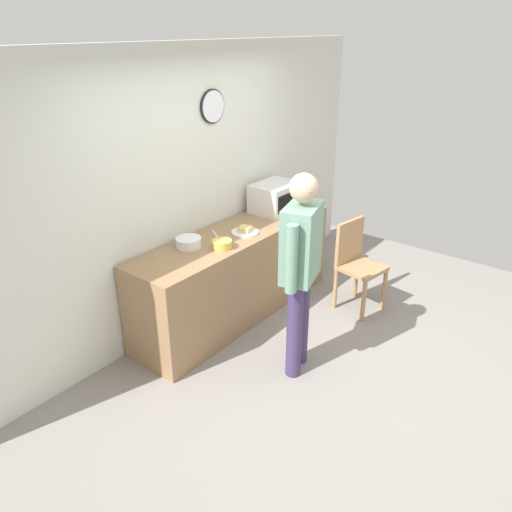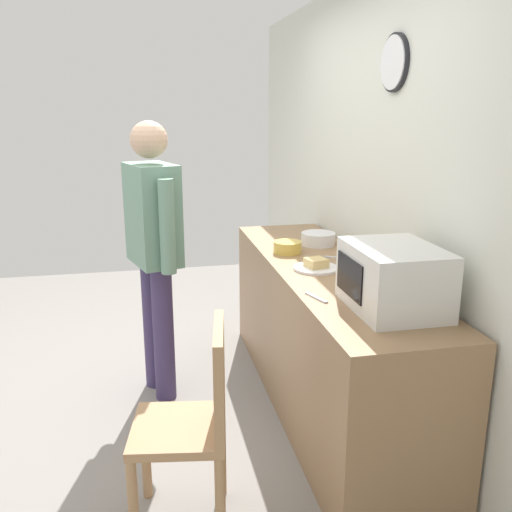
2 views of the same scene
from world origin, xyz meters
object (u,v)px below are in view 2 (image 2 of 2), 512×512
Objects in this scene: person_standing at (154,241)px; wooden_chair at (196,418)px; cereal_bowl at (288,247)px; microwave at (394,278)px; salad_bowl at (318,239)px; spoon_utensil at (316,297)px; sandwich_plate at (316,266)px; fork_utensil at (337,258)px.

person_standing reaches higher than wooden_chair.
microwave is at bearing 10.84° from cereal_bowl.
salad_bowl reaches higher than spoon_utensil.
cereal_bowl is at bearing -171.05° from sandwich_plate.
cereal_bowl is (-0.40, -0.06, 0.02)m from sandwich_plate.
microwave is 1.90× the size of sandwich_plate.
cereal_bowl is at bearing -126.38° from fork_utensil.
person_standing is at bearing -100.82° from fork_utensil.
microwave is 0.53× the size of wooden_chair.
microwave reaches higher than wooden_chair.
microwave is at bearing 11.93° from sandwich_plate.
cereal_bowl is 1.07× the size of fork_utensil.
person_standing is (-1.11, -1.05, -0.03)m from microwave.
cereal_bowl reaches higher than fork_utensil.
sandwich_plate is 0.29m from fork_utensil.
microwave is 1.12m from cereal_bowl.
sandwich_plate is 1.55× the size of spoon_utensil.
salad_bowl is at bearing -178.46° from fork_utensil.
fork_utensil is (-0.20, 0.20, -0.02)m from sandwich_plate.
spoon_utensil is at bearing -17.80° from sandwich_plate.
microwave is 0.72m from sandwich_plate.
person_standing is (0.15, -1.10, 0.08)m from salad_bowl.
cereal_bowl is 1.48m from wooden_chair.
microwave is 1.08m from wooden_chair.
fork_utensil is at bearing 135.85° from wooden_chair.
salad_bowl is 1.12m from person_standing.
person_standing is at bearing -174.67° from wooden_chair.
salad_bowl is at bearing 97.51° from person_standing.
salad_bowl is 1.36× the size of spoon_utensil.
sandwich_plate is 1.14× the size of salad_bowl.
microwave reaches higher than sandwich_plate.
salad_bowl reaches higher than sandwich_plate.
spoon_utensil is (0.68, -0.36, 0.00)m from fork_utensil.
spoon_utensil is at bearing 118.35° from wooden_chair.
salad_bowl is 0.36m from fork_utensil.
microwave is 2.94× the size of spoon_utensil.
microwave reaches higher than salad_bowl.
person_standing is 1.34m from wooden_chair.
person_standing reaches higher than fork_utensil.
wooden_chair reaches higher than spoon_utensil.
wooden_chair is (0.82, -0.79, -0.40)m from sandwich_plate.
cereal_bowl reaches higher than sandwich_plate.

